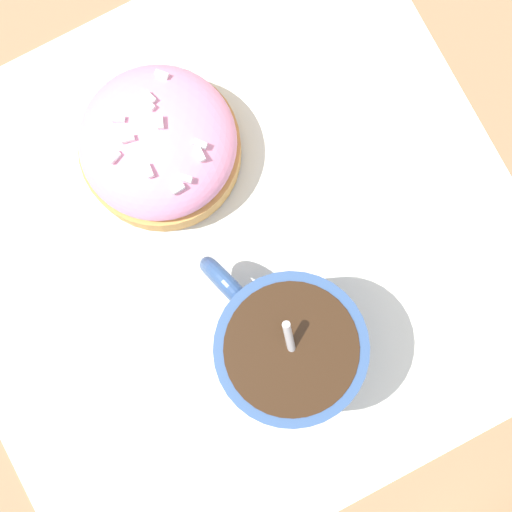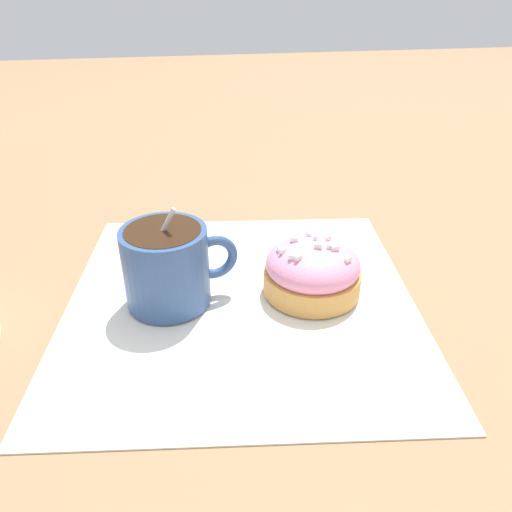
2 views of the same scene
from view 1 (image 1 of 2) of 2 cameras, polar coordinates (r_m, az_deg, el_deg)
ground_plane at (r=0.49m, az=-1.74°, el=0.49°), size 3.00×3.00×0.00m
paper_napkin at (r=0.49m, az=-1.75°, el=0.51°), size 0.36×0.37×0.00m
coffee_cup at (r=0.45m, az=2.07°, el=-6.08°), size 0.10×0.08×0.10m
frosted_pastry at (r=0.48m, az=-6.55°, el=7.30°), size 0.09×0.09×0.05m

